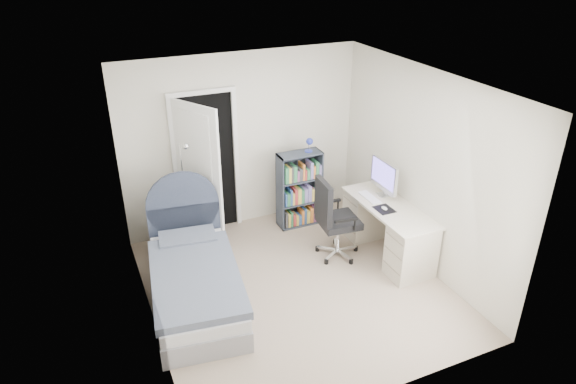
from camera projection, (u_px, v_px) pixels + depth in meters
name	position (u px, v px, depth m)	size (l,w,h in m)	color
room_shell	(297.00, 195.00, 5.70)	(3.50, 3.70, 2.60)	gray
door	(201.00, 171.00, 6.81)	(0.92, 0.74, 2.06)	black
bed	(195.00, 278.00, 5.94)	(1.20, 2.11, 1.23)	gray
nightstand	(168.00, 225.00, 6.87)	(0.37, 0.37, 0.55)	tan
floor_lamp	(188.00, 207.00, 6.76)	(0.22, 0.22, 1.53)	silver
bookcase	(300.00, 192.00, 7.40)	(0.63, 0.27, 1.33)	#323944
desk	(387.00, 227.00, 6.74)	(0.59, 1.49, 1.22)	beige
office_chair	(333.00, 215.00, 6.59)	(0.58, 0.60, 1.11)	silver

